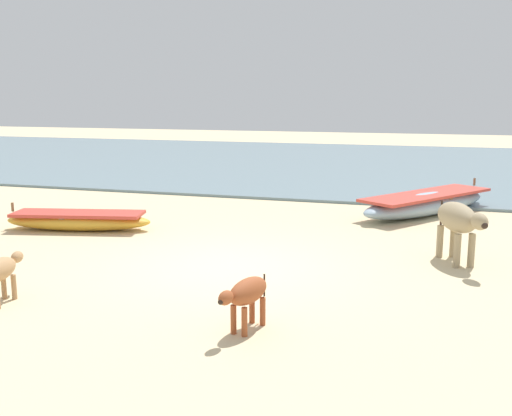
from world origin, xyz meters
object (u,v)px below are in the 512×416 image
object	(u,v)px
cow_adult_dun	(458,220)
fishing_boat_0	(427,203)
calf_far_tan	(0,271)
calf_near_rust	(247,294)
fishing_boat_1	(78,220)

from	to	relation	value
cow_adult_dun	fishing_boat_0	bearing A→B (deg)	163.27
cow_adult_dun	calf_far_tan	bearing A→B (deg)	-81.30
calf_far_tan	cow_adult_dun	bearing A→B (deg)	-65.05
cow_adult_dun	calf_near_rust	world-z (taller)	cow_adult_dun
fishing_boat_0	cow_adult_dun	xyz separation A→B (m)	(0.64, -4.50, 0.49)
fishing_boat_1	cow_adult_dun	bearing A→B (deg)	164.80
fishing_boat_0	cow_adult_dun	world-z (taller)	cow_adult_dun
fishing_boat_0	calf_near_rust	xyz separation A→B (m)	(-1.97, -8.62, 0.19)
fishing_boat_1	calf_far_tan	distance (m)	4.83
calf_near_rust	fishing_boat_0	bearing A→B (deg)	-178.29
calf_near_rust	calf_far_tan	distance (m)	3.70
fishing_boat_0	fishing_boat_1	distance (m)	8.48
fishing_boat_1	calf_far_tan	world-z (taller)	calf_far_tan
calf_near_rust	calf_far_tan	size ratio (longest dim) A/B	1.00
fishing_boat_0	cow_adult_dun	size ratio (longest dim) A/B	2.78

